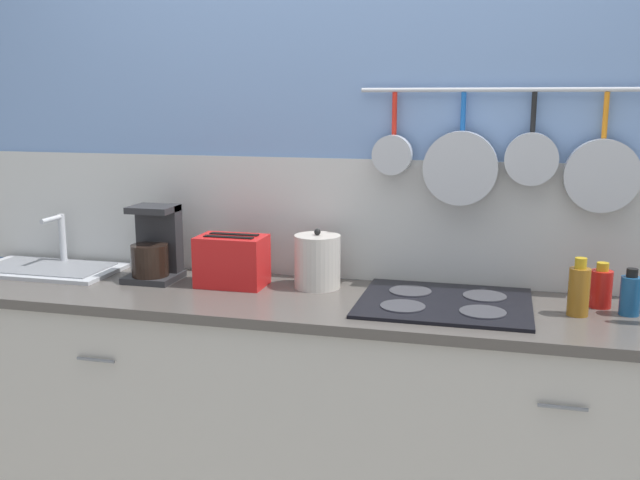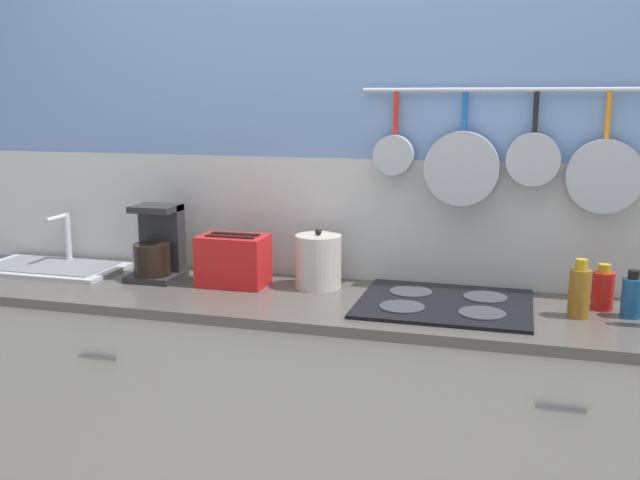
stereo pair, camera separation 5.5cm
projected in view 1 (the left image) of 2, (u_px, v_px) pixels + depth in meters
name	position (u px, v px, depth m)	size (l,w,h in m)	color
wall_back	(353.00, 184.00, 2.71)	(7.20, 0.16, 2.60)	#7293C6
cabinet_base	(331.00, 425.00, 2.56)	(3.03, 0.55, 0.88)	#B7B2A8
countertop	(331.00, 304.00, 2.47)	(3.07, 0.58, 0.03)	#4C4742
sink_basin	(47.00, 267.00, 2.87)	(0.58, 0.32, 0.21)	#B7BABF
coffee_maker	(155.00, 249.00, 2.72)	(0.19, 0.19, 0.29)	#262628
toaster	(232.00, 261.00, 2.63)	(0.27, 0.16, 0.19)	red
kettle	(317.00, 261.00, 2.61)	(0.17, 0.17, 0.22)	beige
cooktop	(445.00, 303.00, 2.40)	(0.57, 0.48, 0.01)	black
bottle_cooking_wine	(579.00, 290.00, 2.27)	(0.07, 0.07, 0.19)	#8C5919
bottle_hot_sauce	(601.00, 288.00, 2.36)	(0.07, 0.07, 0.15)	red
bottle_dish_soap	(630.00, 295.00, 2.28)	(0.06, 0.06, 0.15)	navy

